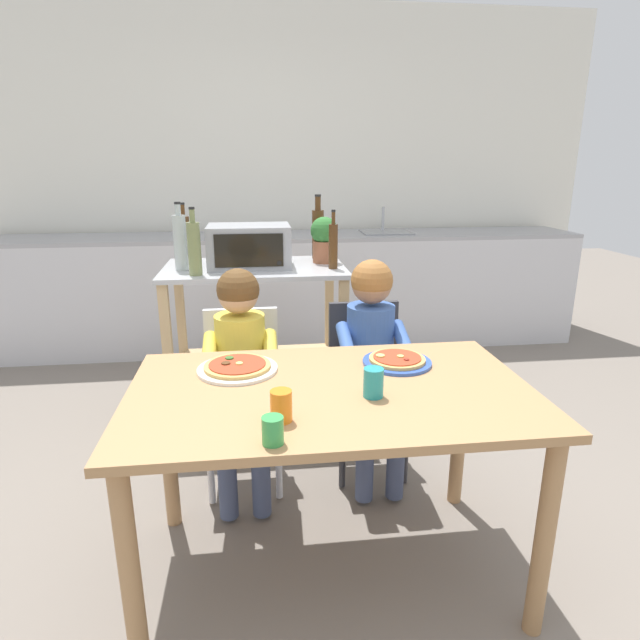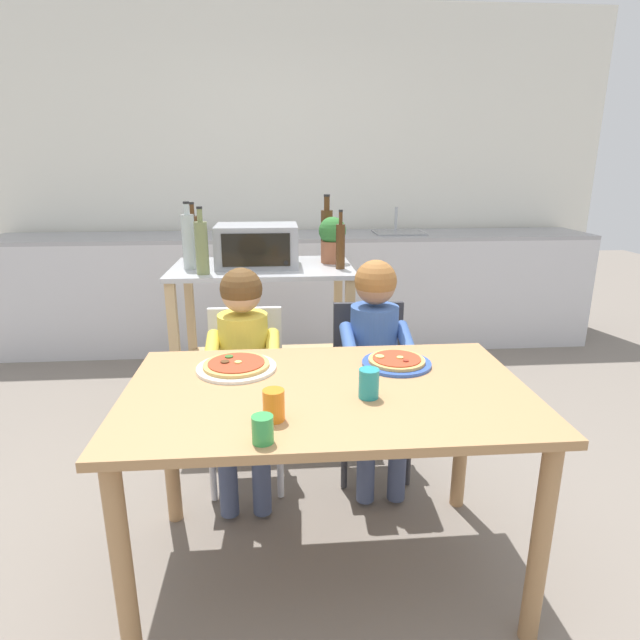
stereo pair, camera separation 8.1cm
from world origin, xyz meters
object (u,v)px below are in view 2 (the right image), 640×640
at_px(bottle_dark_olive_oil, 189,241).
at_px(dining_table, 327,415).
at_px(bottle_tall_green_wine, 340,245).
at_px(drinking_cup_teal, 369,383).
at_px(pizza_plate_blue_rimmed, 397,362).
at_px(bottle_slim_sauce, 327,232).
at_px(potted_herb_plant, 332,238).
at_px(child_in_blue_striped_shirt, 376,346).
at_px(bottle_squat_spirits, 202,247).
at_px(dining_chair_right, 370,375).
at_px(kitchen_island_cart, 264,317).
at_px(child_in_yellow_shirt, 243,357).
at_px(toaster_oven, 257,246).
at_px(drinking_cup_orange, 274,405).
at_px(dining_chair_left, 246,383).
at_px(pizza_plate_white, 236,366).
at_px(drinking_cup_green, 263,429).
at_px(bottle_brown_beer, 194,238).

bearing_deg(bottle_dark_olive_oil, dining_table, -63.68).
bearing_deg(bottle_tall_green_wine, drinking_cup_teal, -92.72).
bearing_deg(pizza_plate_blue_rimmed, bottle_slim_sauce, 95.60).
distance_m(potted_herb_plant, child_in_blue_striped_shirt, 0.91).
bearing_deg(bottle_squat_spirits, drinking_cup_teal, -61.10).
bearing_deg(dining_chair_right, bottle_slim_sauce, 99.04).
relative_size(kitchen_island_cart, child_in_yellow_shirt, 1.00).
relative_size(bottle_squat_spirits, child_in_yellow_shirt, 0.34).
distance_m(toaster_oven, dining_chair_right, 0.99).
height_order(bottle_dark_olive_oil, potted_herb_plant, bottle_dark_olive_oil).
bearing_deg(drinking_cup_orange, dining_chair_left, 98.93).
distance_m(kitchen_island_cart, pizza_plate_white, 1.16).
bearing_deg(bottle_squat_spirits, child_in_yellow_shirt, -68.67).
relative_size(bottle_tall_green_wine, dining_chair_right, 0.40).
relative_size(bottle_slim_sauce, pizza_plate_white, 1.31).
bearing_deg(child_in_yellow_shirt, toaster_oven, 86.65).
bearing_deg(potted_herb_plant, pizza_plate_white, -111.44).
distance_m(dining_table, drinking_cup_green, 0.42).
xyz_separation_m(pizza_plate_blue_rimmed, drinking_cup_orange, (-0.46, -0.40, 0.04)).
distance_m(dining_chair_right, drinking_cup_green, 1.20).
height_order(bottle_brown_beer, dining_chair_right, bottle_brown_beer).
relative_size(potted_herb_plant, child_in_blue_striped_shirt, 0.26).
xyz_separation_m(dining_chair_right, child_in_yellow_shirt, (-0.60, -0.17, 0.18)).
height_order(child_in_yellow_shirt, child_in_blue_striped_shirt, child_in_blue_striped_shirt).
height_order(bottle_dark_olive_oil, dining_chair_left, bottle_dark_olive_oil).
height_order(child_in_blue_striped_shirt, drinking_cup_teal, child_in_blue_striped_shirt).
xyz_separation_m(pizza_plate_white, drinking_cup_teal, (0.44, -0.28, 0.04)).
xyz_separation_m(child_in_blue_striped_shirt, pizza_plate_white, (-0.60, -0.40, 0.08)).
bearing_deg(bottle_slim_sauce, child_in_blue_striped_shirt, -82.06).
relative_size(potted_herb_plant, dining_chair_right, 0.33).
bearing_deg(bottle_slim_sauce, dining_chair_left, -117.21).
xyz_separation_m(bottle_brown_beer, dining_chair_left, (0.32, -0.81, -0.57)).
relative_size(bottle_dark_olive_oil, drinking_cup_teal, 3.77).
height_order(bottle_slim_sauce, drinking_cup_green, bottle_slim_sauce).
relative_size(bottle_squat_spirits, bottle_dark_olive_oil, 0.96).
xyz_separation_m(drinking_cup_teal, drinking_cup_orange, (-0.30, -0.13, -0.00)).
distance_m(child_in_yellow_shirt, drinking_cup_green, 0.90).
relative_size(dining_chair_left, child_in_blue_striped_shirt, 0.78).
xyz_separation_m(dining_chair_right, drinking_cup_orange, (-0.46, -0.93, 0.31)).
bearing_deg(drinking_cup_orange, child_in_blue_striped_shirt, 60.56).
relative_size(dining_table, drinking_cup_orange, 14.28).
distance_m(kitchen_island_cart, drinking_cup_teal, 1.48).
bearing_deg(pizza_plate_white, child_in_yellow_shirt, 89.96).
bearing_deg(drinking_cup_green, bottle_tall_green_wine, 75.83).
relative_size(bottle_slim_sauce, pizza_plate_blue_rimmed, 1.48).
xyz_separation_m(bottle_tall_green_wine, drinking_cup_teal, (-0.06, -1.31, -0.25)).
bearing_deg(kitchen_island_cart, bottle_squat_spirits, -145.84).
relative_size(kitchen_island_cart, bottle_tall_green_wine, 3.17).
distance_m(potted_herb_plant, dining_chair_right, 0.91).
distance_m(kitchen_island_cart, potted_herb_plant, 0.61).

